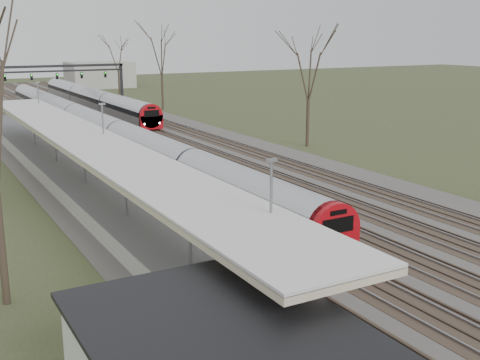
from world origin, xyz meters
name	(u,v)px	position (x,y,z in m)	size (l,w,h in m)	color
track_bed	(121,138)	(0.26, 55.00, 0.06)	(24.00, 160.00, 0.22)	#474442
platform	(72,180)	(-9.05, 37.50, 0.50)	(3.50, 69.00, 1.00)	#9E9B93
canopy	(87,141)	(-9.05, 32.99, 3.93)	(4.10, 50.00, 3.11)	slate
signal_gantry	(51,73)	(0.29, 84.99, 4.91)	(21.00, 0.59, 6.08)	black
tree_east_far	(309,68)	(14.00, 42.00, 7.29)	(5.00, 5.00, 10.30)	#2D231C
train_near	(96,127)	(-2.50, 54.06, 1.48)	(2.62, 75.21, 3.05)	#A8ABB2
train_far	(93,100)	(4.50, 79.63, 1.48)	(2.62, 45.21, 3.05)	#A8ABB2
passenger	(235,254)	(-7.93, 16.21, 1.87)	(0.63, 0.41, 1.73)	#315261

